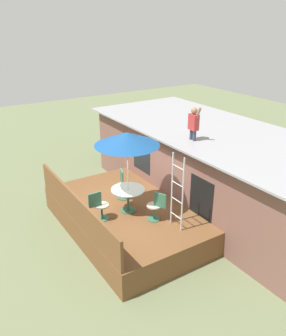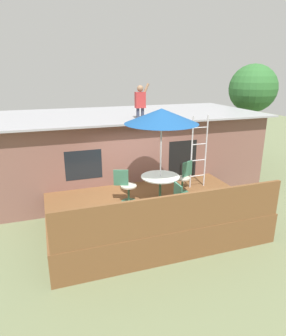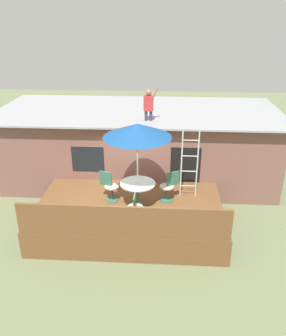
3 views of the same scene
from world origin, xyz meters
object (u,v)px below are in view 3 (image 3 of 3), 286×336
object	(u,v)px
step_ladder	(189,164)
person_figure	(149,103)
patio_table	(138,188)
patio_chair_left	(110,186)
patio_umbrella	(137,130)
patio_chair_right	(169,186)
patio_chair_near	(135,209)

from	to	relation	value
step_ladder	person_figure	world-z (taller)	person_figure
patio_table	patio_chair_left	size ratio (longest dim) A/B	1.13
patio_umbrella	patio_chair_left	bearing A→B (deg)	160.86
patio_umbrella	step_ladder	size ratio (longest dim) A/B	1.15
patio_umbrella	person_figure	xyz separation A→B (m)	(0.20, 2.29, 0.21)
patio_table	patio_chair_right	size ratio (longest dim) A/B	1.13
patio_umbrella	patio_chair_left	size ratio (longest dim) A/B	2.76
step_ladder	patio_chair_right	size ratio (longest dim) A/B	2.39
patio_umbrella	step_ladder	world-z (taller)	patio_umbrella
person_figure	patio_chair_near	bearing A→B (deg)	-93.58
patio_umbrella	patio_chair_right	xyz separation A→B (m)	(0.92, 0.41, -1.89)
patio_chair_left	patio_chair_near	distance (m)	1.56
patio_umbrella	person_figure	distance (m)	2.31
patio_chair_left	patio_chair_right	world-z (taller)	same
patio_chair_left	step_ladder	bearing A→B (deg)	28.25
patio_table	person_figure	xyz separation A→B (m)	(0.20, 2.29, 1.97)
patio_chair_left	patio_table	bearing A→B (deg)	-0.00
patio_table	patio_chair_near	world-z (taller)	patio_chair_near
patio_chair_right	person_figure	bearing A→B (deg)	-93.14
patio_table	patio_umbrella	bearing A→B (deg)	-153.43
person_figure	patio_chair_near	distance (m)	3.89
patio_table	patio_chair_near	bearing A→B (deg)	-90.01
patio_table	patio_chair_left	xyz separation A→B (m)	(-0.88, 0.31, -0.13)
step_ladder	patio_chair_right	xyz separation A→B (m)	(-0.60, -0.28, -0.64)
patio_table	person_figure	distance (m)	3.03
step_ladder	patio_chair_left	xyz separation A→B (m)	(-2.40, -0.38, -0.64)
patio_chair_left	patio_chair_right	distance (m)	1.80
patio_umbrella	patio_chair_right	distance (m)	2.14
patio_chair_near	patio_table	bearing A→B (deg)	0.00
patio_table	step_ladder	bearing A→B (deg)	24.46
patio_umbrella	patio_chair_near	world-z (taller)	patio_umbrella
patio_chair_near	patio_umbrella	bearing A→B (deg)	0.00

